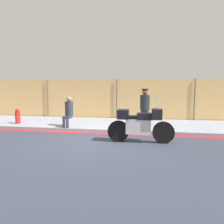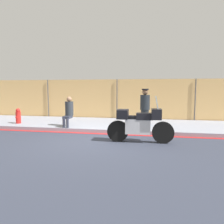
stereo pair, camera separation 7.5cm
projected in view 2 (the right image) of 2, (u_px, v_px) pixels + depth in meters
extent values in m
plane|color=#333847|center=(93.00, 141.00, 7.35)|extent=(120.00, 120.00, 0.00)
cube|color=#8E93A3|center=(111.00, 125.00, 10.34)|extent=(30.13, 3.46, 0.15)
cube|color=red|center=(102.00, 134.00, 8.57)|extent=(30.13, 0.18, 0.01)
cube|color=#E5B26B|center=(117.00, 100.00, 12.00)|extent=(28.62, 0.08, 2.27)
cylinder|color=#4C4C51|center=(48.00, 100.00, 12.66)|extent=(0.05, 0.05, 2.27)
cylinder|color=#4C4C51|center=(117.00, 100.00, 11.90)|extent=(0.05, 0.05, 2.27)
cylinder|color=#4C4C51|center=(195.00, 101.00, 11.15)|extent=(0.05, 0.05, 2.27)
cylinder|color=black|center=(163.00, 133.00, 7.07)|extent=(0.71, 0.16, 0.71)
cylinder|color=black|center=(118.00, 131.00, 7.31)|extent=(0.71, 0.16, 0.71)
cube|color=silver|center=(138.00, 126.00, 7.18)|extent=(0.82, 0.31, 0.50)
cube|color=black|center=(144.00, 116.00, 7.11)|extent=(0.53, 0.32, 0.22)
cube|color=black|center=(135.00, 117.00, 7.16)|extent=(0.61, 0.30, 0.10)
cube|color=black|center=(156.00, 114.00, 7.05)|extent=(0.33, 0.49, 0.34)
cube|color=silver|center=(157.00, 102.00, 7.00)|extent=(0.12, 0.42, 0.42)
cube|color=black|center=(123.00, 114.00, 7.22)|extent=(0.38, 0.51, 0.30)
cylinder|color=#1E2328|center=(145.00, 117.00, 9.89)|extent=(0.35, 0.35, 0.67)
cylinder|color=#1E2328|center=(145.00, 102.00, 9.81)|extent=(0.43, 0.43, 0.67)
sphere|color=brown|center=(145.00, 92.00, 9.76)|extent=(0.27, 0.27, 0.27)
cylinder|color=black|center=(145.00, 89.00, 9.75)|extent=(0.31, 0.31, 0.06)
cylinder|color=#2D3342|center=(64.00, 123.00, 9.03)|extent=(0.11, 0.11, 0.42)
cylinder|color=#2D3342|center=(67.00, 123.00, 9.00)|extent=(0.11, 0.11, 0.42)
cube|color=#2D3342|center=(68.00, 117.00, 9.20)|extent=(0.29, 0.42, 0.10)
cylinder|color=#2D3338|center=(69.00, 108.00, 9.37)|extent=(0.35, 0.35, 0.60)
sphere|color=#A37556|center=(69.00, 99.00, 9.33)|extent=(0.22, 0.22, 0.22)
cylinder|color=red|center=(18.00, 118.00, 10.19)|extent=(0.23, 0.23, 0.54)
sphere|color=red|center=(18.00, 110.00, 10.15)|extent=(0.21, 0.21, 0.21)
cylinder|color=red|center=(17.00, 117.00, 10.06)|extent=(0.08, 0.09, 0.08)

